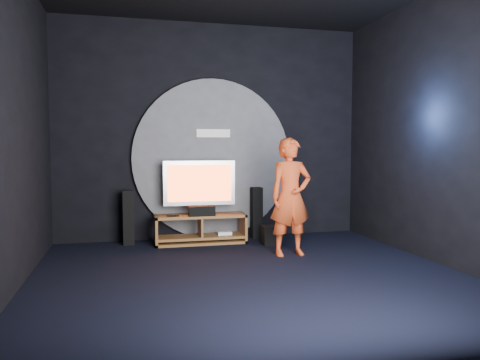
% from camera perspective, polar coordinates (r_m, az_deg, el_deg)
% --- Properties ---
extents(floor, '(5.00, 5.00, 0.00)m').
position_cam_1_polar(floor, '(5.49, 1.39, -11.78)').
color(floor, black).
rests_on(floor, ground).
extents(back_wall, '(5.00, 0.04, 3.50)m').
position_cam_1_polar(back_wall, '(7.73, -3.43, 5.90)').
color(back_wall, black).
rests_on(back_wall, ground).
extents(front_wall, '(5.00, 0.04, 3.50)m').
position_cam_1_polar(front_wall, '(2.95, 14.30, 8.88)').
color(front_wall, black).
rests_on(front_wall, ground).
extents(left_wall, '(0.04, 5.00, 3.50)m').
position_cam_1_polar(left_wall, '(5.23, -26.26, 6.41)').
color(left_wall, black).
rests_on(left_wall, ground).
extents(right_wall, '(0.04, 5.00, 3.50)m').
position_cam_1_polar(right_wall, '(6.41, 23.68, 5.97)').
color(right_wall, black).
rests_on(right_wall, ground).
extents(wall_disc_panel, '(2.60, 0.11, 2.60)m').
position_cam_1_polar(wall_disc_panel, '(7.67, -3.34, 2.57)').
color(wall_disc_panel, '#515156').
rests_on(wall_disc_panel, ground).
extents(media_console, '(1.41, 0.45, 0.45)m').
position_cam_1_polar(media_console, '(7.35, -4.80, -6.18)').
color(media_console, brown).
rests_on(media_console, ground).
extents(tv, '(1.12, 0.22, 0.83)m').
position_cam_1_polar(tv, '(7.32, -4.97, -0.60)').
color(tv, silver).
rests_on(tv, media_console).
extents(center_speaker, '(0.40, 0.15, 0.15)m').
position_cam_1_polar(center_speaker, '(7.16, -4.70, -3.78)').
color(center_speaker, black).
rests_on(center_speaker, media_console).
extents(remote, '(0.18, 0.05, 0.02)m').
position_cam_1_polar(remote, '(7.14, -8.20, -4.35)').
color(remote, black).
rests_on(remote, media_console).
extents(tower_speaker_left, '(0.17, 0.19, 0.84)m').
position_cam_1_polar(tower_speaker_left, '(7.39, -13.43, -4.46)').
color(tower_speaker_left, black).
rests_on(tower_speaker_left, ground).
extents(tower_speaker_right, '(0.17, 0.19, 0.84)m').
position_cam_1_polar(tower_speaker_right, '(7.70, 2.02, -4.02)').
color(tower_speaker_right, black).
rests_on(tower_speaker_right, ground).
extents(subwoofer, '(0.27, 0.27, 0.29)m').
position_cam_1_polar(subwoofer, '(7.23, 3.76, -6.73)').
color(subwoofer, black).
rests_on(subwoofer, ground).
extents(player, '(0.61, 0.42, 1.63)m').
position_cam_1_polar(player, '(6.48, 6.19, -2.05)').
color(player, '#CF451C').
rests_on(player, ground).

